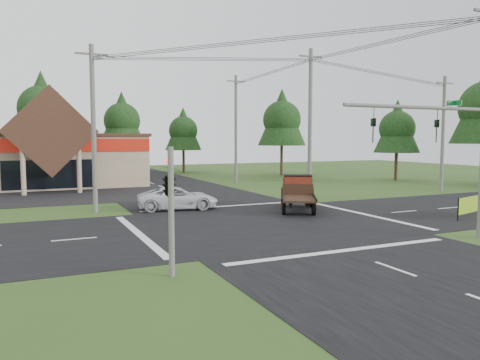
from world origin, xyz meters
TOP-DOWN VIEW (x-y plane):
  - ground at (0.00, 0.00)m, footprint 120.00×120.00m
  - road_ns at (0.00, 0.00)m, footprint 12.00×120.00m
  - road_ew at (0.00, 0.00)m, footprint 120.00×12.00m
  - traffic_signal_mast at (5.82, -7.50)m, footprint 8.12×0.24m
  - traffic_signal_corner at (-7.50, -7.32)m, footprint 0.53×2.48m
  - utility_pole_nw at (-8.00, 8.00)m, footprint 2.00×0.30m
  - utility_pole_ne at (8.00, 8.00)m, footprint 2.00×0.30m
  - utility_pole_far at (22.00, 8.00)m, footprint 2.00×0.30m
  - utility_pole_n at (8.00, 22.00)m, footprint 2.00×0.30m
  - tree_row_c at (-10.00, 41.00)m, footprint 7.28×7.28m
  - tree_row_d at (0.00, 42.00)m, footprint 6.16×6.16m
  - tree_row_e at (8.00, 40.00)m, footprint 5.04×5.04m
  - tree_side_ne at (18.00, 30.00)m, footprint 6.16×6.16m
  - tree_side_e_near at (26.00, 18.00)m, footprint 5.04×5.04m
  - antique_flatbed_truck at (4.03, 3.18)m, footprint 4.59×5.86m
  - roadside_banner at (12.14, -3.31)m, footprint 3.79×1.21m
  - white_pickup at (-2.84, 7.13)m, footprint 5.64×3.35m

SIDE VIEW (x-z plane):
  - ground at x=0.00m, z-range 0.00..0.00m
  - road_ns at x=0.00m, z-range 0.00..0.02m
  - road_ew at x=0.00m, z-range 0.00..0.02m
  - roadside_banner at x=12.14m, z-range 0.00..1.34m
  - white_pickup at x=-2.84m, z-range 0.00..1.47m
  - antique_flatbed_truck at x=4.03m, z-range 0.00..2.32m
  - traffic_signal_corner at x=-7.50m, z-range 1.32..5.72m
  - traffic_signal_mast at x=5.82m, z-range 0.93..7.93m
  - utility_pole_far at x=22.00m, z-range 0.14..10.34m
  - utility_pole_nw at x=-8.00m, z-range 0.14..10.64m
  - utility_pole_n at x=8.00m, z-range 0.14..11.34m
  - utility_pole_ne at x=8.00m, z-range 0.14..11.64m
  - tree_row_e at x=8.00m, z-range 1.49..10.58m
  - tree_side_e_near at x=26.00m, z-range 1.49..10.58m
  - tree_row_d at x=0.00m, z-range 1.82..12.93m
  - tree_side_ne at x=18.00m, z-range 1.82..12.93m
  - tree_row_c at x=-10.00m, z-range 2.16..15.29m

